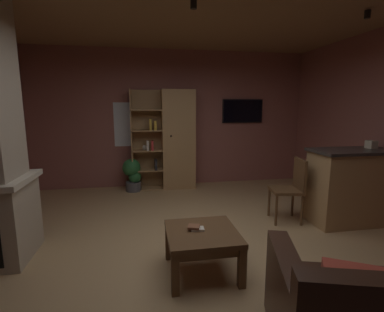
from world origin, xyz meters
name	(u,v)px	position (x,y,z in m)	size (l,w,h in m)	color
floor	(198,252)	(0.00, 0.00, -0.01)	(5.72, 5.85, 0.02)	tan
wall_back	(171,119)	(0.00, 2.95, 1.39)	(5.84, 0.06, 2.78)	#8E544C
window_pane_back	(131,124)	(-0.81, 2.92, 1.29)	(0.69, 0.01, 0.88)	white
bookshelf_cabinet	(174,140)	(0.03, 2.68, 0.98)	(1.26, 0.41, 1.98)	#A87F51
kitchen_bar_counter	(358,186)	(2.41, 0.44, 0.54)	(1.38, 0.60, 1.06)	#A87F51
tissue_box	(371,144)	(2.61, 0.51, 1.12)	(0.12, 0.12, 0.11)	#BFB299
coffee_table	(202,239)	(-0.04, -0.41, 0.35)	(0.70, 0.70, 0.44)	brown
table_book_0	(197,229)	(-0.08, -0.38, 0.45)	(0.13, 0.10, 0.02)	beige
table_book_1	(194,227)	(-0.12, -0.37, 0.47)	(0.11, 0.11, 0.02)	brown
dining_chair	(292,186)	(1.50, 0.65, 0.53)	(0.48, 0.48, 0.92)	brown
potted_floor_plant	(133,174)	(-0.81, 2.58, 0.35)	(0.36, 0.36, 0.64)	#4C4C51
wall_mounted_tv	(242,111)	(1.54, 2.89, 1.56)	(0.88, 0.06, 0.50)	black
track_light_spot_1	(194,4)	(-0.02, 0.18, 2.71)	(0.07, 0.07, 0.09)	black
track_light_spot_2	(367,14)	(2.04, 0.15, 2.71)	(0.07, 0.07, 0.09)	black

